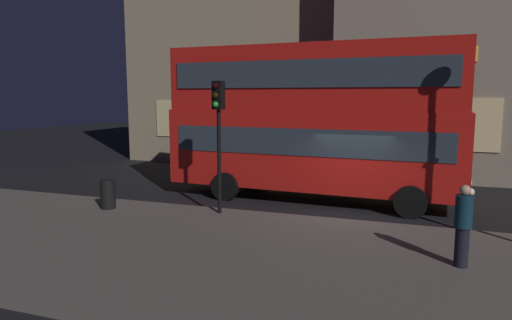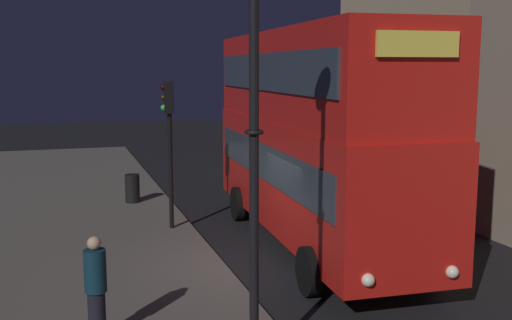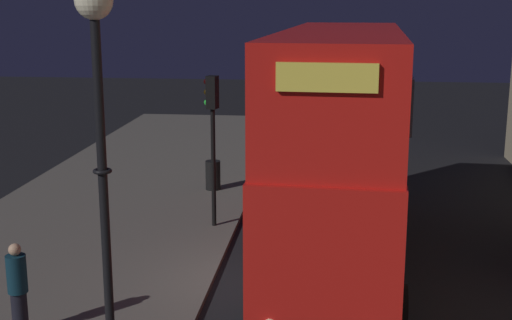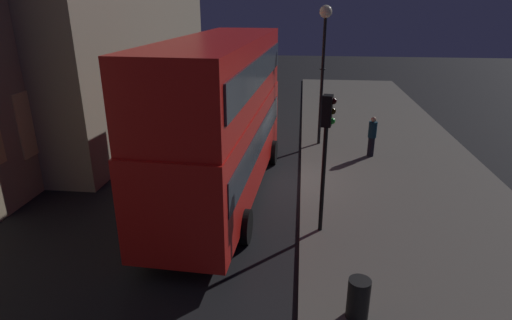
{
  "view_description": "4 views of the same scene",
  "coord_description": "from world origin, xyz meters",
  "views": [
    {
      "loc": [
        1.88,
        -14.01,
        3.71
      ],
      "look_at": [
        -3.12,
        0.2,
        1.6
      ],
      "focal_mm": 32.14,
      "sensor_mm": 36.0,
      "label": 1
    },
    {
      "loc": [
        12.54,
        -4.2,
        4.53
      ],
      "look_at": [
        -2.46,
        0.67,
        2.12
      ],
      "focal_mm": 42.57,
      "sensor_mm": 36.0,
      "label": 2
    },
    {
      "loc": [
        13.93,
        1.74,
        6.05
      ],
      "look_at": [
        -3.03,
        -0.15,
        2.13
      ],
      "focal_mm": 48.86,
      "sensor_mm": 36.0,
      "label": 3
    },
    {
      "loc": [
        -14.81,
        -0.65,
        6.46
      ],
      "look_at": [
        -3.24,
        0.6,
        2.05
      ],
      "focal_mm": 29.46,
      "sensor_mm": 36.0,
      "label": 4
    }
  ],
  "objects": [
    {
      "name": "street_lamp",
      "position": [
        4.39,
        -1.58,
        4.75
      ],
      "size": [
        0.54,
        0.54,
        6.2
      ],
      "color": "black",
      "rests_on": "sidewalk_slab"
    },
    {
      "name": "sidewalk_slab",
      "position": [
        0.0,
        -4.54,
        0.06
      ],
      "size": [
        44.0,
        7.53,
        0.12
      ],
      "primitive_type": "cube",
      "color": "#5B564F",
      "rests_on": "ground"
    },
    {
      "name": "litter_bin",
      "position": [
        -7.38,
        -2.02,
        0.59
      ],
      "size": [
        0.48,
        0.48,
        0.93
      ],
      "primitive_type": "cylinder",
      "color": "black",
      "rests_on": "sidewalk_slab"
    },
    {
      "name": "pedestrian",
      "position": [
        2.89,
        -3.77,
        1.03
      ],
      "size": [
        0.36,
        0.36,
        1.76
      ],
      "rotation": [
        0.0,
        0.0,
        4.33
      ],
      "color": "black",
      "rests_on": "sidewalk_slab"
    },
    {
      "name": "ground_plane",
      "position": [
        0.0,
        0.0,
        0.0
      ],
      "size": [
        80.0,
        80.0,
        0.0
      ],
      "primitive_type": "plane",
      "color": "black"
    },
    {
      "name": "traffic_light_near_kerb",
      "position": [
        -3.76,
        -1.39,
        3.02
      ],
      "size": [
        0.36,
        0.39,
        4.03
      ],
      "rotation": [
        0.0,
        0.0,
        -0.18
      ],
      "color": "black",
      "rests_on": "sidewalk_slab"
    },
    {
      "name": "double_decker_bus",
      "position": [
        -1.6,
        1.92,
        3.02
      ],
      "size": [
        10.49,
        3.3,
        5.42
      ],
      "rotation": [
        0.0,
        0.0,
        -0.06
      ],
      "color": "red",
      "rests_on": "ground"
    }
  ]
}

